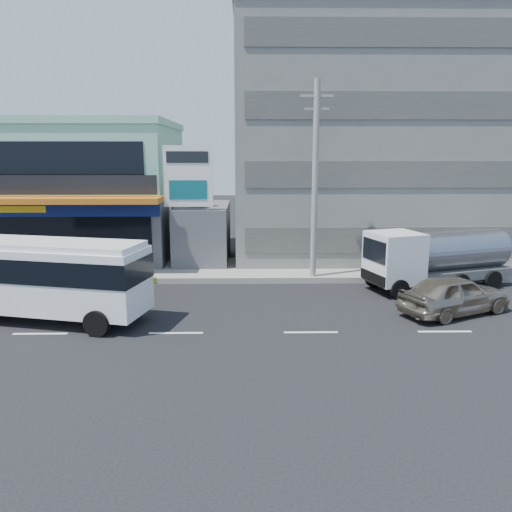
{
  "coord_description": "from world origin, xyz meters",
  "views": [
    {
      "loc": [
        2.69,
        -17.48,
        6.56
      ],
      "look_at": [
        3.01,
        3.38,
        2.2
      ],
      "focal_mm": 35.0,
      "sensor_mm": 36.0,
      "label": 1
    }
  ],
  "objects_px": {
    "shop_building": "(77,194)",
    "sedan": "(454,294)",
    "utility_pole_near": "(315,181)",
    "tanker_truck": "(434,257)",
    "satellite_dish": "(201,205)",
    "concrete_building": "(363,145)",
    "billboard": "(188,183)",
    "minibus": "(50,274)"
  },
  "relations": [
    {
      "from": "shop_building",
      "to": "sedan",
      "type": "xyz_separation_m",
      "value": [
        19.15,
        -11.84,
        -3.17
      ]
    },
    {
      "from": "utility_pole_near",
      "to": "tanker_truck",
      "type": "distance_m",
      "value": 6.88
    },
    {
      "from": "shop_building",
      "to": "tanker_truck",
      "type": "xyz_separation_m",
      "value": [
        19.7,
        -7.91,
        -2.45
      ]
    },
    {
      "from": "shop_building",
      "to": "utility_pole_near",
      "type": "distance_m",
      "value": 15.5
    },
    {
      "from": "satellite_dish",
      "to": "sedan",
      "type": "xyz_separation_m",
      "value": [
        11.15,
        -8.89,
        -2.74
      ]
    },
    {
      "from": "concrete_building",
      "to": "tanker_truck",
      "type": "xyz_separation_m",
      "value": [
        1.7,
        -8.96,
        -5.45
      ]
    },
    {
      "from": "utility_pole_near",
      "to": "sedan",
      "type": "xyz_separation_m",
      "value": [
        5.15,
        -5.29,
        -4.32
      ]
    },
    {
      "from": "concrete_building",
      "to": "satellite_dish",
      "type": "relative_size",
      "value": 10.67
    },
    {
      "from": "utility_pole_near",
      "to": "sedan",
      "type": "bearing_deg",
      "value": -45.74
    },
    {
      "from": "billboard",
      "to": "utility_pole_near",
      "type": "distance_m",
      "value": 6.75
    },
    {
      "from": "utility_pole_near",
      "to": "sedan",
      "type": "relative_size",
      "value": 2.05
    },
    {
      "from": "satellite_dish",
      "to": "utility_pole_near",
      "type": "height_order",
      "value": "utility_pole_near"
    },
    {
      "from": "sedan",
      "to": "tanker_truck",
      "type": "distance_m",
      "value": 4.03
    },
    {
      "from": "satellite_dish",
      "to": "billboard",
      "type": "relative_size",
      "value": 0.22
    },
    {
      "from": "billboard",
      "to": "minibus",
      "type": "bearing_deg",
      "value": -120.68
    },
    {
      "from": "billboard",
      "to": "minibus",
      "type": "relative_size",
      "value": 0.86
    },
    {
      "from": "satellite_dish",
      "to": "tanker_truck",
      "type": "xyz_separation_m",
      "value": [
        11.7,
        -4.96,
        -2.03
      ]
    },
    {
      "from": "tanker_truck",
      "to": "shop_building",
      "type": "bearing_deg",
      "value": 158.13
    },
    {
      "from": "concrete_building",
      "to": "tanker_truck",
      "type": "relative_size",
      "value": 2.1
    },
    {
      "from": "satellite_dish",
      "to": "minibus",
      "type": "xyz_separation_m",
      "value": [
        -5.07,
        -9.5,
        -1.67
      ]
    },
    {
      "from": "billboard",
      "to": "sedan",
      "type": "height_order",
      "value": "billboard"
    },
    {
      "from": "satellite_dish",
      "to": "minibus",
      "type": "height_order",
      "value": "satellite_dish"
    },
    {
      "from": "satellite_dish",
      "to": "tanker_truck",
      "type": "relative_size",
      "value": 0.2
    },
    {
      "from": "sedan",
      "to": "tanker_truck",
      "type": "bearing_deg",
      "value": -32.4
    },
    {
      "from": "concrete_building",
      "to": "sedan",
      "type": "distance_m",
      "value": 14.34
    },
    {
      "from": "sedan",
      "to": "concrete_building",
      "type": "bearing_deg",
      "value": -19.37
    },
    {
      "from": "concrete_building",
      "to": "billboard",
      "type": "bearing_deg",
      "value": -151.08
    },
    {
      "from": "concrete_building",
      "to": "tanker_truck",
      "type": "bearing_deg",
      "value": -79.26
    },
    {
      "from": "concrete_building",
      "to": "satellite_dish",
      "type": "height_order",
      "value": "concrete_building"
    },
    {
      "from": "shop_building",
      "to": "utility_pole_near",
      "type": "xyz_separation_m",
      "value": [
        14.0,
        -6.55,
        1.15
      ]
    },
    {
      "from": "minibus",
      "to": "satellite_dish",
      "type": "bearing_deg",
      "value": 61.92
    },
    {
      "from": "shop_building",
      "to": "sedan",
      "type": "height_order",
      "value": "shop_building"
    },
    {
      "from": "concrete_building",
      "to": "utility_pole_near",
      "type": "distance_m",
      "value": 8.79
    },
    {
      "from": "shop_building",
      "to": "billboard",
      "type": "relative_size",
      "value": 1.8
    },
    {
      "from": "minibus",
      "to": "sedan",
      "type": "height_order",
      "value": "minibus"
    },
    {
      "from": "sedan",
      "to": "shop_building",
      "type": "bearing_deg",
      "value": 33.8
    },
    {
      "from": "shop_building",
      "to": "sedan",
      "type": "relative_size",
      "value": 2.54
    },
    {
      "from": "satellite_dish",
      "to": "tanker_truck",
      "type": "height_order",
      "value": "satellite_dish"
    },
    {
      "from": "shop_building",
      "to": "utility_pole_near",
      "type": "height_order",
      "value": "utility_pole_near"
    },
    {
      "from": "billboard",
      "to": "satellite_dish",
      "type": "bearing_deg",
      "value": 74.48
    },
    {
      "from": "shop_building",
      "to": "minibus",
      "type": "relative_size",
      "value": 1.55
    },
    {
      "from": "concrete_building",
      "to": "satellite_dish",
      "type": "xyz_separation_m",
      "value": [
        -10.0,
        -4.0,
        -3.42
      ]
    }
  ]
}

